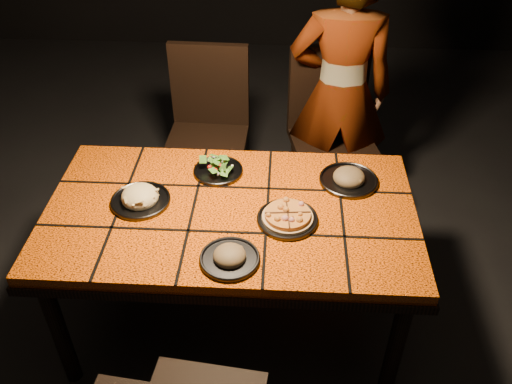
# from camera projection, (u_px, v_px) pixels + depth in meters

# --- Properties ---
(room_shell) EXTENTS (6.04, 7.04, 3.08)m
(room_shell) POSITION_uv_depth(u_px,v_px,m) (224.00, 43.00, 1.87)
(room_shell) COLOR black
(room_shell) RESTS_ON ground
(dining_table) EXTENTS (1.62, 0.92, 0.75)m
(dining_table) POSITION_uv_depth(u_px,v_px,m) (231.00, 222.00, 2.39)
(dining_table) COLOR #F75C07
(dining_table) RESTS_ON ground
(chair_far_left) EXTENTS (0.48, 0.48, 1.03)m
(chair_far_left) POSITION_uv_depth(u_px,v_px,m) (208.00, 122.00, 3.22)
(chair_far_left) COLOR black
(chair_far_left) RESTS_ON ground
(chair_far_right) EXTENTS (0.56, 0.56, 1.04)m
(chair_far_right) POSITION_uv_depth(u_px,v_px,m) (331.00, 124.00, 3.19)
(chair_far_right) COLOR black
(chair_far_right) RESTS_ON ground
(diner) EXTENTS (0.59, 0.39, 1.60)m
(diner) POSITION_uv_depth(u_px,v_px,m) (340.00, 94.00, 3.05)
(diner) COLOR brown
(diner) RESTS_ON ground
(plate_pizza) EXTENTS (0.26, 0.26, 0.04)m
(plate_pizza) POSITION_uv_depth(u_px,v_px,m) (288.00, 218.00, 2.26)
(plate_pizza) COLOR #343438
(plate_pizza) RESTS_ON dining_table
(plate_pasta) EXTENTS (0.26, 0.26, 0.09)m
(plate_pasta) POSITION_uv_depth(u_px,v_px,m) (140.00, 198.00, 2.36)
(plate_pasta) COLOR #343438
(plate_pasta) RESTS_ON dining_table
(plate_salad) EXTENTS (0.23, 0.23, 0.07)m
(plate_salad) POSITION_uv_depth(u_px,v_px,m) (218.00, 168.00, 2.53)
(plate_salad) COLOR #343438
(plate_salad) RESTS_ON dining_table
(plate_mushroom_a) EXTENTS (0.24, 0.24, 0.08)m
(plate_mushroom_a) POSITION_uv_depth(u_px,v_px,m) (230.00, 257.00, 2.08)
(plate_mushroom_a) COLOR #343438
(plate_mushroom_a) RESTS_ON dining_table
(plate_mushroom_b) EXTENTS (0.27, 0.27, 0.09)m
(plate_mushroom_b) POSITION_uv_depth(u_px,v_px,m) (349.00, 178.00, 2.47)
(plate_mushroom_b) COLOR #343438
(plate_mushroom_b) RESTS_ON dining_table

